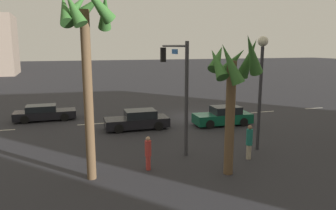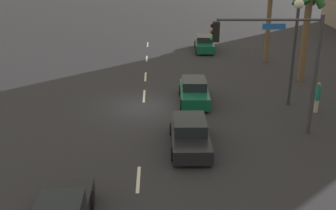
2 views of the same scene
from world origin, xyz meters
name	(u,v)px [view 2 (image 2 of 2)]	position (x,y,z in m)	size (l,w,h in m)	color
ground_plane	(143,106)	(0.00, 0.00, 0.00)	(220.00, 220.00, 0.00)	#28282D
lane_stripe_0	(148,44)	(-18.00, 0.00, 0.01)	(2.23, 0.14, 0.01)	silver
lane_stripe_1	(147,59)	(-12.03, 0.00, 0.01)	(2.02, 0.14, 0.01)	silver
lane_stripe_2	(145,77)	(-6.37, 0.00, 0.01)	(2.35, 0.14, 0.01)	silver
lane_stripe_3	(144,96)	(-1.90, 0.00, 0.01)	(2.47, 0.14, 0.01)	silver
lane_stripe_4	(138,179)	(8.65, 0.00, 0.01)	(2.12, 0.14, 0.01)	silver
car_0	(194,92)	(-0.79, 3.17, 0.65)	(4.37, 1.91, 1.41)	#0F5138
car_2	(204,44)	(-15.15, 5.46, 0.64)	(4.70, 1.97, 1.39)	#0F5138
car_3	(190,134)	(5.58, 2.38, 0.63)	(4.53, 1.93, 1.35)	black
traffic_signal	(280,55)	(4.17, 6.85, 4.17)	(0.47, 5.38, 6.10)	#38383D
streetlamp	(296,33)	(-0.02, 8.96, 4.45)	(0.56, 0.56, 6.38)	#2D2D33
pedestrian_1	(317,96)	(1.30, 10.18, 0.98)	(0.35, 0.35, 1.84)	#B2A58C
palm_tree_1	(308,9)	(-5.04, 11.37, 5.16)	(2.29, 2.51, 7.16)	brown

